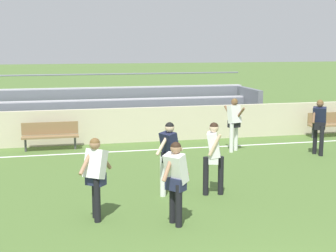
{
  "coord_description": "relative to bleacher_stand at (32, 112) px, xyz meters",
  "views": [
    {
      "loc": [
        -2.89,
        -4.85,
        3.42
      ],
      "look_at": [
        0.11,
        7.98,
        1.21
      ],
      "focal_mm": 52.8,
      "sensor_mm": 36.0,
      "label": 1
    }
  ],
  "objects": [
    {
      "name": "player_white_overlapping",
      "position": [
        1.51,
        -9.44,
        0.05
      ],
      "size": [
        0.7,
        0.52,
        1.64
      ],
      "color": "black",
      "rests_on": "ground"
    },
    {
      "name": "player_dark_wide_left",
      "position": [
        3.23,
        -8.4,
        0.11
      ],
      "size": [
        0.73,
        0.48,
        1.72
      ],
      "color": "white",
      "rests_on": "ground"
    },
    {
      "name": "player_white_pressing_high",
      "position": [
        6.34,
        -4.19,
        0.11
      ],
      "size": [
        0.48,
        0.72,
        1.71
      ],
      "color": "white",
      "rests_on": "ground"
    },
    {
      "name": "bench_near_bin",
      "position": [
        0.63,
        -2.63,
        -0.37
      ],
      "size": [
        1.8,
        0.4,
        0.9
      ],
      "color": "olive",
      "rests_on": "ground"
    },
    {
      "name": "soccer_ball",
      "position": [
        3.49,
        -7.58,
        -0.81
      ],
      "size": [
        0.22,
        0.22,
        0.22
      ],
      "primitive_type": "sphere",
      "color": "orange",
      "rests_on": "ground"
    },
    {
      "name": "bleacher_stand",
      "position": [
        0.0,
        0.0,
        0.0
      ],
      "size": [
        17.21,
        2.76,
        2.21
      ],
      "color": "#B2B2B7",
      "rests_on": "ground"
    },
    {
      "name": "player_white_on_ball",
      "position": [
        2.95,
        -10.05,
        0.04
      ],
      "size": [
        0.65,
        0.52,
        1.61
      ],
      "color": "black",
      "rests_on": "ground"
    },
    {
      "name": "player_dark_trailing_run",
      "position": [
        8.7,
        -5.27,
        0.12
      ],
      "size": [
        0.66,
        0.48,
        1.72
      ],
      "color": "black",
      "rests_on": "ground"
    },
    {
      "name": "player_white_wide_right",
      "position": [
        4.25,
        -8.41,
        0.08
      ],
      "size": [
        0.48,
        0.58,
        1.68
      ],
      "color": "black",
      "rests_on": "ground"
    },
    {
      "name": "sideline_wall",
      "position": [
        3.65,
        -1.97,
        -0.31
      ],
      "size": [
        48.0,
        0.16,
        1.21
      ],
      "primitive_type": "cube",
      "color": "beige",
      "rests_on": "ground"
    },
    {
      "name": "field_line_sideline",
      "position": [
        3.65,
        -3.39,
        -0.91
      ],
      "size": [
        44.0,
        0.12,
        0.01
      ],
      "primitive_type": "cube",
      "color": "white",
      "rests_on": "ground"
    },
    {
      "name": "bench_far_right",
      "position": [
        10.74,
        -2.63,
        -0.37
      ],
      "size": [
        1.8,
        0.4,
        0.9
      ],
      "color": "olive",
      "rests_on": "ground"
    }
  ]
}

